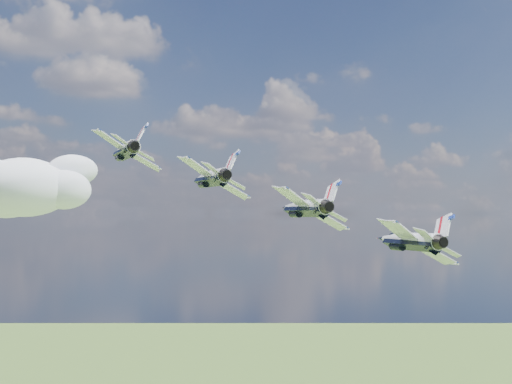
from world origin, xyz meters
name	(u,v)px	position (x,y,z in m)	size (l,w,h in m)	color
cloud_far	(32,181)	(2.59, 237.00, 166.98)	(53.54, 42.07, 21.03)	white
jet_0	(125,151)	(-5.33, 28.41, 161.74)	(9.10, 13.47, 4.02)	white
jet_1	(210,178)	(3.25, 20.45, 158.13)	(9.10, 13.47, 4.02)	white
jet_2	(304,207)	(11.84, 12.50, 154.52)	(9.10, 13.47, 4.02)	silver
jet_3	(408,240)	(20.42, 4.54, 150.91)	(9.10, 13.47, 4.02)	white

